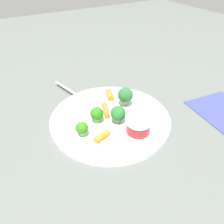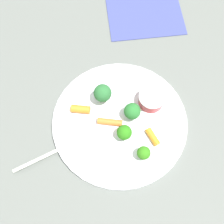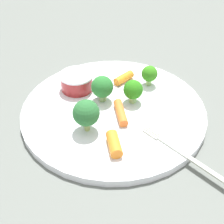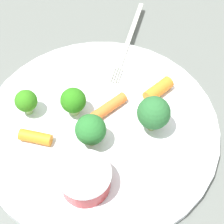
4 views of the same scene
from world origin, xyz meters
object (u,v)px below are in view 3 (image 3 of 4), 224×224
(broccoli_floret_0, at_px, (132,89))
(broccoli_floret_3, at_px, (86,113))
(sauce_cup, at_px, (77,82))
(carrot_stick_2, at_px, (114,144))
(fork, at_px, (192,159))
(carrot_stick_1, at_px, (124,78))
(broccoli_floret_1, at_px, (149,74))
(broccoli_floret_2, at_px, (102,87))
(carrot_stick_0, at_px, (121,113))
(plate, at_px, (114,111))

(broccoli_floret_0, bearing_deg, broccoli_floret_3, 105.54)
(sauce_cup, distance_m, carrot_stick_2, 0.16)
(sauce_cup, relative_size, broccoli_floret_0, 1.43)
(broccoli_floret_3, height_order, fork, broccoli_floret_3)
(carrot_stick_1, bearing_deg, fork, 174.72)
(broccoli_floret_1, xyz_separation_m, broccoli_floret_2, (0.00, 0.09, 0.00))
(broccoli_floret_1, bearing_deg, carrot_stick_0, 119.35)
(sauce_cup, relative_size, broccoli_floret_2, 1.27)
(broccoli_floret_1, distance_m, fork, 0.19)
(carrot_stick_0, bearing_deg, plate, 0.28)
(carrot_stick_1, bearing_deg, broccoli_floret_0, 161.78)
(broccoli_floret_1, xyz_separation_m, carrot_stick_1, (0.03, 0.03, -0.01))
(plate, height_order, fork, fork)
(broccoli_floret_3, bearing_deg, carrot_stick_1, -54.36)
(broccoli_floret_3, bearing_deg, sauce_cup, -17.35)
(fork, bearing_deg, carrot_stick_0, 15.50)
(broccoli_floret_2, distance_m, carrot_stick_2, 0.11)
(broccoli_floret_0, height_order, carrot_stick_1, broccoli_floret_0)
(carrot_stick_2, relative_size, fork, 0.24)
(broccoli_floret_3, distance_m, carrot_stick_1, 0.14)
(broccoli_floret_2, relative_size, broccoli_floret_3, 0.87)
(broccoli_floret_0, xyz_separation_m, broccoli_floret_3, (-0.03, 0.10, 0.01))
(plate, xyz_separation_m, carrot_stick_2, (-0.08, 0.04, 0.01))
(sauce_cup, relative_size, fork, 0.33)
(broccoli_floret_1, relative_size, fork, 0.21)
(sauce_cup, distance_m, broccoli_floret_1, 0.13)
(broccoli_floret_1, bearing_deg, fork, 163.52)
(carrot_stick_0, bearing_deg, carrot_stick_1, -34.27)
(carrot_stick_0, relative_size, carrot_stick_2, 1.30)
(plate, height_order, carrot_stick_2, carrot_stick_2)
(broccoli_floret_1, bearing_deg, broccoli_floret_0, 115.49)
(plate, bearing_deg, broccoli_floret_3, 111.93)
(sauce_cup, bearing_deg, broccoli_floret_0, -139.95)
(sauce_cup, relative_size, carrot_stick_0, 1.06)
(broccoli_floret_0, relative_size, fork, 0.23)
(carrot_stick_0, height_order, carrot_stick_1, same)
(broccoli_floret_2, bearing_deg, broccoli_floret_3, 133.66)
(broccoli_floret_0, bearing_deg, plate, 94.29)
(broccoli_floret_0, bearing_deg, sauce_cup, 40.05)
(broccoli_floret_2, height_order, carrot_stick_2, broccoli_floret_2)
(broccoli_floret_0, height_order, fork, broccoli_floret_0)
(sauce_cup, height_order, broccoli_floret_0, broccoli_floret_0)
(sauce_cup, xyz_separation_m, carrot_stick_2, (-0.16, 0.02, -0.01))
(broccoli_floret_3, xyz_separation_m, carrot_stick_1, (0.08, -0.11, -0.02))
(broccoli_floret_3, bearing_deg, broccoli_floret_0, -74.46)
(broccoli_floret_3, bearing_deg, broccoli_floret_2, -46.34)
(sauce_cup, relative_size, broccoli_floret_1, 1.56)
(carrot_stick_2, bearing_deg, broccoli_floret_2, -20.33)
(carrot_stick_0, bearing_deg, carrot_stick_2, 141.48)
(sauce_cup, distance_m, carrot_stick_0, 0.11)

